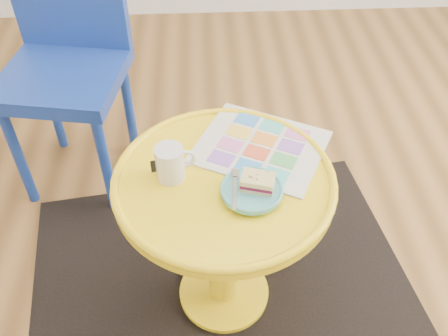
{
  "coord_description": "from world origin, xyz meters",
  "views": [
    {
      "loc": [
        -0.32,
        -1.02,
        1.52
      ],
      "look_at": [
        -0.27,
        -0.09,
        0.61
      ],
      "focal_mm": 40.0,
      "sensor_mm": 36.0,
      "label": 1
    }
  ],
  "objects_px": {
    "side_table": "(224,217)",
    "mug": "(171,162)",
    "plate": "(252,190)",
    "chair": "(66,52)",
    "newspaper": "(260,147)"
  },
  "relations": [
    {
      "from": "mug",
      "to": "side_table",
      "type": "bearing_deg",
      "value": -18.99
    },
    {
      "from": "side_table",
      "to": "chair",
      "type": "height_order",
      "value": "chair"
    },
    {
      "from": "side_table",
      "to": "newspaper",
      "type": "distance_m",
      "value": 0.23
    },
    {
      "from": "mug",
      "to": "plate",
      "type": "relative_size",
      "value": 0.67
    },
    {
      "from": "chair",
      "to": "newspaper",
      "type": "relative_size",
      "value": 2.79
    },
    {
      "from": "side_table",
      "to": "plate",
      "type": "relative_size",
      "value": 3.74
    },
    {
      "from": "side_table",
      "to": "plate",
      "type": "xyz_separation_m",
      "value": [
        0.07,
        -0.06,
        0.18
      ]
    },
    {
      "from": "side_table",
      "to": "mug",
      "type": "bearing_deg",
      "value": 173.6
    },
    {
      "from": "side_table",
      "to": "mug",
      "type": "relative_size",
      "value": 5.54
    },
    {
      "from": "side_table",
      "to": "newspaper",
      "type": "relative_size",
      "value": 1.74
    },
    {
      "from": "plate",
      "to": "chair",
      "type": "bearing_deg",
      "value": 128.75
    },
    {
      "from": "side_table",
      "to": "mug",
      "type": "xyz_separation_m",
      "value": [
        -0.14,
        0.02,
        0.21
      ]
    },
    {
      "from": "chair",
      "to": "plate",
      "type": "distance_m",
      "value": 0.98
    },
    {
      "from": "mug",
      "to": "plate",
      "type": "bearing_deg",
      "value": -33.38
    },
    {
      "from": "side_table",
      "to": "chair",
      "type": "relative_size",
      "value": 0.62
    }
  ]
}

